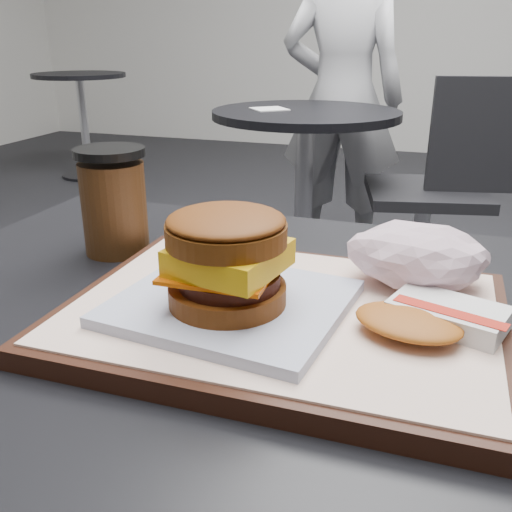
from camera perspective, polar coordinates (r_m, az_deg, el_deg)
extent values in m
cube|color=black|center=(0.55, -0.18, -7.38)|extent=(0.80, 0.60, 0.04)
cube|color=black|center=(0.51, 2.64, -6.05)|extent=(0.38, 0.28, 0.02)
cube|color=white|center=(0.51, 2.66, -5.05)|extent=(0.36, 0.26, 0.00)
cube|color=silver|center=(0.50, -2.43, -4.71)|extent=(0.21, 0.19, 0.01)
cylinder|color=#66320E|center=(0.49, -2.88, -3.77)|extent=(0.11, 0.11, 0.02)
cylinder|color=#320F07|center=(0.48, -2.68, -2.28)|extent=(0.10, 0.10, 0.01)
cube|color=#D55607|center=(0.48, -3.28, -1.30)|extent=(0.09, 0.09, 0.00)
cube|color=yellow|center=(0.47, -2.70, -0.14)|extent=(0.10, 0.10, 0.02)
cylinder|color=#66360E|center=(0.47, -3.00, 2.22)|extent=(0.11, 0.11, 0.02)
ellipsoid|color=brown|center=(0.46, -3.02, 3.57)|extent=(0.11, 0.11, 0.02)
cube|color=silver|center=(0.50, 18.65, -5.54)|extent=(0.10, 0.08, 0.02)
cube|color=red|center=(0.48, 18.75, -5.31)|extent=(0.09, 0.04, 0.00)
ellipsoid|color=#B3621C|center=(0.47, 14.97, -6.39)|extent=(0.10, 0.08, 0.01)
cylinder|color=#3D210E|center=(0.69, -13.97, 4.67)|extent=(0.07, 0.07, 0.11)
cylinder|color=black|center=(0.67, -14.47, 10.04)|extent=(0.08, 0.08, 0.01)
cylinder|color=black|center=(2.39, 4.48, -3.58)|extent=(0.44, 0.44, 0.02)
cylinder|color=#A5A5AA|center=(2.26, 4.74, 4.73)|extent=(0.07, 0.07, 0.70)
cylinder|color=black|center=(2.18, 5.03, 13.94)|extent=(0.70, 0.70, 0.03)
cube|color=white|center=(2.19, 1.35, 14.49)|extent=(0.17, 0.17, 0.00)
cylinder|color=#A5A4A9|center=(2.30, 15.95, 0.34)|extent=(0.06, 0.06, 0.44)
cube|color=black|center=(2.23, 16.57, 6.10)|extent=(0.50, 0.50, 0.04)
cube|color=black|center=(2.19, 22.21, 11.05)|extent=(0.40, 0.11, 0.40)
imported|color=silver|center=(2.63, 8.58, 15.20)|extent=(0.56, 0.38, 1.48)
cylinder|color=black|center=(4.57, -16.30, 7.82)|extent=(0.40, 0.40, 0.02)
cylinder|color=#A5A5AA|center=(4.51, -16.78, 12.27)|extent=(0.06, 0.06, 0.70)
cylinder|color=black|center=(4.47, -17.29, 16.88)|extent=(0.66, 0.66, 0.03)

